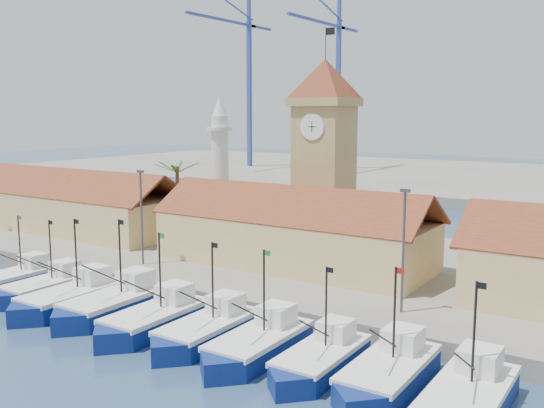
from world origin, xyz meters
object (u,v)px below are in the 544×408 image
Objects in this scene: boat_5 at (205,332)px; minaret at (220,165)px; boat_0 at (13,280)px; clock_tower at (324,151)px.

boat_5 is 32.68m from minaret.
minaret is at bearing 78.82° from boat_0.
boat_0 is 23.28m from boat_5.
clock_tower is at bearing 98.25° from boat_5.
minaret is (-15.00, 2.00, -2.23)m from clock_tower.
boat_5 is at bearing -81.75° from clock_tower.
clock_tower is 1.39× the size of minaret.
clock_tower is 15.30m from minaret.
boat_0 is 0.94× the size of boat_5.
boat_0 is at bearing -101.18° from minaret.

